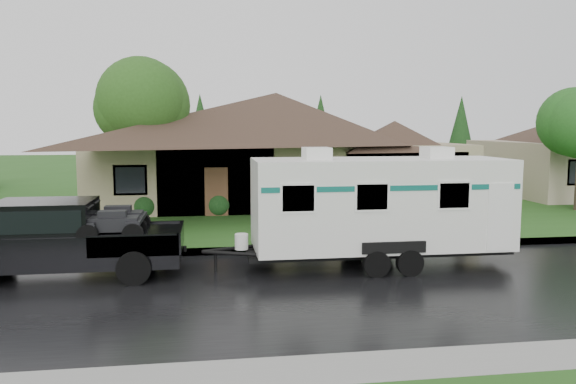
# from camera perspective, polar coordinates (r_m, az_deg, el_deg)

# --- Properties ---
(ground) EXTENTS (140.00, 140.00, 0.00)m
(ground) POSITION_cam_1_polar(r_m,az_deg,el_deg) (15.87, -2.11, -7.90)
(ground) COLOR #27561A
(ground) RESTS_ON ground
(road) EXTENTS (140.00, 8.00, 0.01)m
(road) POSITION_cam_1_polar(r_m,az_deg,el_deg) (13.95, -1.21, -9.92)
(road) COLOR black
(road) RESTS_ON ground
(curb) EXTENTS (140.00, 0.50, 0.15)m
(curb) POSITION_cam_1_polar(r_m,az_deg,el_deg) (18.03, -2.89, -5.89)
(curb) COLOR gray
(curb) RESTS_ON ground
(lawn) EXTENTS (140.00, 26.00, 0.15)m
(lawn) POSITION_cam_1_polar(r_m,az_deg,el_deg) (30.57, -5.14, -0.75)
(lawn) COLOR #27561A
(lawn) RESTS_ON ground
(house_main) EXTENTS (19.44, 10.80, 6.90)m
(house_main) POSITION_cam_1_polar(r_m,az_deg,el_deg) (29.38, -0.59, 5.86)
(house_main) COLOR #9A8B68
(house_main) RESTS_ON lawn
(tree_left_green) EXTENTS (4.09, 4.09, 6.78)m
(tree_left_green) POSITION_cam_1_polar(r_m,az_deg,el_deg) (24.90, -14.87, 8.41)
(tree_left_green) COLOR #382B1E
(tree_left_green) RESTS_ON lawn
(shrub_row) EXTENTS (13.60, 1.00, 1.00)m
(shrub_row) POSITION_cam_1_polar(r_m,az_deg,el_deg) (25.07, 0.14, -1.02)
(shrub_row) COLOR #143814
(shrub_row) RESTS_ON lawn
(pickup_truck) EXTENTS (6.17, 2.35, 2.06)m
(pickup_truck) POSITION_cam_1_polar(r_m,az_deg,el_deg) (16.04, -22.38, -4.21)
(pickup_truck) COLOR black
(pickup_truck) RESTS_ON ground
(travel_trailer) EXTENTS (7.61, 2.67, 3.42)m
(travel_trailer) POSITION_cam_1_polar(r_m,az_deg,el_deg) (16.19, 9.35, -1.15)
(travel_trailer) COLOR white
(travel_trailer) RESTS_ON ground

